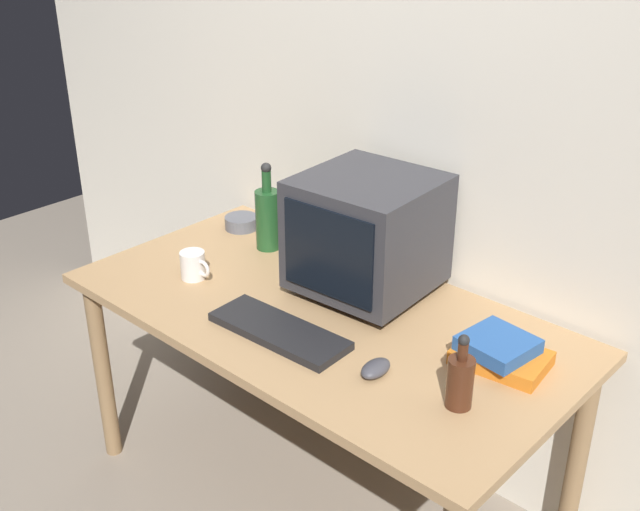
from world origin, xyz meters
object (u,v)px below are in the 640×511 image
bottle_short (460,380)px  mug (194,265)px  cd_spindle (241,222)px  crt_monitor (367,234)px  book_stack (500,352)px  computer_mouse (376,368)px  keyboard (279,331)px  bottle_tall (268,217)px

bottle_short → mug: (-0.99, -0.01, -0.03)m
bottle_short → cd_spindle: size_ratio=1.67×
crt_monitor → book_stack: crt_monitor is taller
mug → bottle_short: bearing=0.4°
computer_mouse → cd_spindle: cd_spindle is taller
crt_monitor → computer_mouse: size_ratio=4.10×
cd_spindle → keyboard: bearing=-34.4°
keyboard → cd_spindle: (-0.62, 0.42, 0.01)m
bottle_tall → cd_spindle: size_ratio=2.57×
computer_mouse → bottle_short: size_ratio=0.50×
computer_mouse → book_stack: bearing=47.7°
computer_mouse → bottle_short: 0.24m
keyboard → crt_monitor: bearing=85.2°
bottle_short → mug: 1.00m
book_stack → mug: mug is taller
computer_mouse → mug: bearing=175.0°
computer_mouse → mug: (-0.76, 0.03, 0.03)m
bottle_short → book_stack: bottle_short is taller
bottle_tall → crt_monitor: bearing=-1.7°
cd_spindle → book_stack: bearing=-6.7°
book_stack → cd_spindle: bearing=173.3°
crt_monitor → cd_spindle: 0.66m
computer_mouse → bottle_short: bottle_short is taller
computer_mouse → crt_monitor: bearing=129.7°
crt_monitor → book_stack: (0.52, -0.07, -0.16)m
book_stack → mug: 1.00m
crt_monitor → bottle_short: crt_monitor is taller
keyboard → computer_mouse: size_ratio=4.20×
keyboard → bottle_short: (0.55, 0.07, 0.06)m
keyboard → computer_mouse: 0.32m
keyboard → book_stack: book_stack is taller
crt_monitor → cd_spindle: bearing=174.6°
book_stack → cd_spindle: book_stack is taller
keyboard → cd_spindle: bearing=143.2°
bottle_short → mug: size_ratio=1.67×
crt_monitor → bottle_tall: size_ratio=1.33×
bottle_short → cd_spindle: 1.23m
book_stack → cd_spindle: (-1.15, 0.13, -0.01)m
mug → bottle_tall: bearing=87.6°
bottle_tall → mug: size_ratio=2.57×
bottle_tall → mug: bearing=-92.4°
bottle_tall → cd_spindle: bottle_tall is taller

